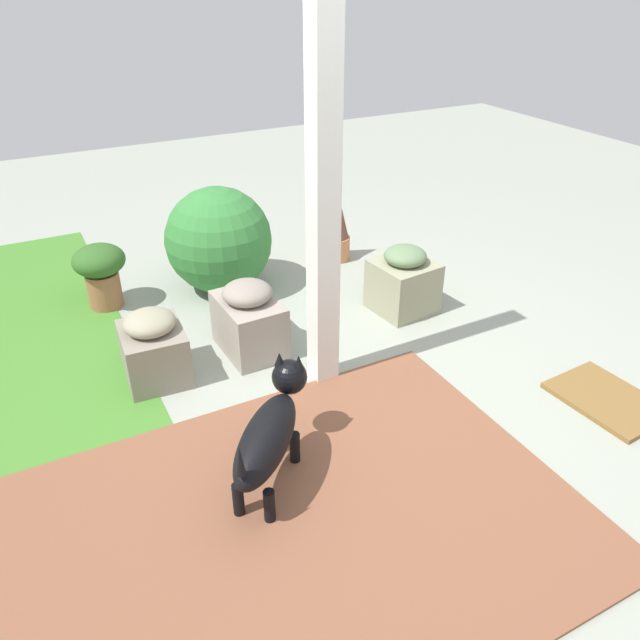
{
  "coord_description": "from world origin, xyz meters",
  "views": [
    {
      "loc": [
        -2.39,
        1.48,
        2.13
      ],
      "look_at": [
        0.37,
        0.04,
        0.3
      ],
      "focal_mm": 34.64,
      "sensor_mm": 36.0,
      "label": 1
    }
  ],
  "objects": [
    {
      "name": "brick_path",
      "position": [
        -0.7,
        0.69,
        0.01
      ],
      "size": [
        1.8,
        2.4,
        0.02
      ],
      "primitive_type": "cube",
      "color": "brown",
      "rests_on": "ground"
    },
    {
      "name": "doormat",
      "position": [
        -0.71,
        -1.2,
        0.01
      ],
      "size": [
        0.6,
        0.46,
        0.03
      ],
      "primitive_type": "cube",
      "rotation": [
        0.0,
        0.0,
        0.06
      ],
      "color": "brown",
      "rests_on": "ground"
    },
    {
      "name": "round_shrub",
      "position": [
        1.59,
        0.23,
        0.38
      ],
      "size": [
        0.77,
        0.77,
        0.77
      ],
      "primitive_type": "sphere",
      "color": "#337936",
      "rests_on": "ground"
    },
    {
      "name": "dog",
      "position": [
        -0.39,
        0.69,
        0.3
      ],
      "size": [
        0.65,
        0.61,
        0.52
      ],
      "color": "black",
      "rests_on": "ground"
    },
    {
      "name": "terracotta_pot_spiky",
      "position": [
        1.65,
        -0.77,
        0.3
      ],
      "size": [
        0.23,
        0.23,
        0.63
      ],
      "color": "#C07447",
      "rests_on": "ground"
    },
    {
      "name": "ground_plane",
      "position": [
        0.0,
        0.0,
        0.0
      ],
      "size": [
        12.0,
        12.0,
        0.0
      ],
      "primitive_type": "plane",
      "color": "#969C8E"
    },
    {
      "name": "stone_planter_nearest",
      "position": [
        0.7,
        -0.77,
        0.22
      ],
      "size": [
        0.42,
        0.42,
        0.47
      ],
      "color": "gray",
      "rests_on": "ground"
    },
    {
      "name": "terracotta_pot_broad",
      "position": [
        1.7,
        1.05,
        0.28
      ],
      "size": [
        0.36,
        0.36,
        0.46
      ],
      "color": "#9A5E40",
      "rests_on": "ground"
    },
    {
      "name": "stone_planter_mid",
      "position": [
        0.7,
        0.36,
        0.22
      ],
      "size": [
        0.49,
        0.35,
        0.47
      ],
      "color": "gray",
      "rests_on": "ground"
    },
    {
      "name": "stone_planter_far",
      "position": [
        0.68,
        0.96,
        0.2
      ],
      "size": [
        0.43,
        0.37,
        0.44
      ],
      "color": "gray",
      "rests_on": "ground"
    },
    {
      "name": "porch_pillar",
      "position": [
        0.24,
        0.09,
        1.17
      ],
      "size": [
        0.14,
        0.14,
        2.33
      ],
      "primitive_type": "cube",
      "color": "white",
      "rests_on": "ground"
    }
  ]
}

